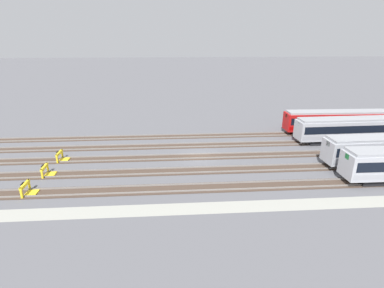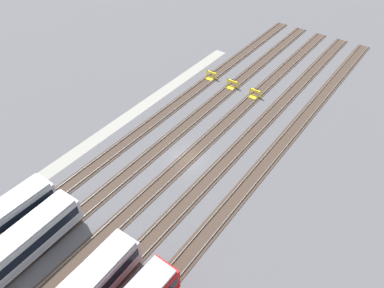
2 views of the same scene
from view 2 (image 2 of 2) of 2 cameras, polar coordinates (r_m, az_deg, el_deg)
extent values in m
plane|color=#5B5B60|center=(48.20, -0.69, -2.22)|extent=(400.00, 400.00, 0.00)
cube|color=#9E9E93|center=(54.78, -11.13, 3.13)|extent=(54.00, 2.00, 0.01)
cube|color=#47382D|center=(52.50, -8.17, 1.64)|extent=(90.00, 2.23, 0.06)
cube|color=gray|center=(52.03, -7.61, 1.44)|extent=(90.00, 0.07, 0.15)
cube|color=gray|center=(52.84, -8.76, 2.02)|extent=(90.00, 0.07, 0.15)
cube|color=#47382D|center=(50.20, -4.59, -0.19)|extent=(90.00, 2.23, 0.06)
cube|color=gray|center=(49.78, -3.97, -0.43)|extent=(90.00, 0.07, 0.15)
cube|color=gray|center=(50.50, -5.22, 0.22)|extent=(90.00, 0.07, 0.15)
cube|color=#47382D|center=(48.18, -0.69, -2.20)|extent=(90.00, 2.24, 0.06)
cube|color=gray|center=(47.80, 0.00, -2.46)|extent=(90.00, 0.07, 0.15)
cube|color=gray|center=(48.43, -1.37, -1.76)|extent=(90.00, 0.07, 0.15)
cube|color=#47382D|center=(46.46, 3.55, -4.35)|extent=(90.00, 2.23, 0.06)
cube|color=gray|center=(46.13, 4.29, -4.63)|extent=(90.00, 0.07, 0.15)
cube|color=gray|center=(46.65, 2.82, -3.89)|extent=(90.00, 0.07, 0.15)
cube|color=#47382D|center=(45.09, 8.10, -6.62)|extent=(90.00, 2.23, 0.06)
cube|color=gray|center=(44.81, 8.90, -6.92)|extent=(90.00, 0.07, 0.15)
cube|color=gray|center=(45.21, 7.32, -6.14)|extent=(90.00, 0.07, 0.15)
cube|color=#1E843D|center=(37.14, -9.65, -13.91)|extent=(0.10, 0.70, 0.56)
cube|color=black|center=(38.33, -12.75, -19.49)|extent=(3.66, 2.33, 0.70)
cube|color=#1E843D|center=(35.18, -3.75, -17.88)|extent=(0.09, 0.70, 0.56)
cube|color=#1E843D|center=(44.29, -21.35, -5.25)|extent=(0.09, 0.70, 0.56)
cube|color=black|center=(45.34, -23.89, -9.99)|extent=(3.62, 2.27, 0.70)
cube|color=#9EA0A8|center=(41.04, -27.23, -16.69)|extent=(17.70, 3.26, 0.54)
cube|color=#1E843D|center=(41.73, -18.11, -7.73)|extent=(0.10, 0.70, 0.56)
cube|color=black|center=(42.78, -20.76, -12.79)|extent=(3.65, 2.33, 0.70)
cube|color=yellow|center=(63.30, 3.72, 10.23)|extent=(0.18, 0.18, 1.15)
cube|color=yellow|center=(64.11, 2.33, 10.72)|extent=(0.18, 0.18, 1.15)
cube|color=yellow|center=(63.48, 3.04, 10.80)|extent=(0.29, 2.01, 0.30)
cube|color=yellow|center=(63.55, 2.74, 9.89)|extent=(1.13, 1.11, 0.18)
cube|color=black|center=(63.62, 3.13, 10.87)|extent=(0.13, 0.60, 0.44)
cube|color=yellow|center=(61.29, 6.96, 8.85)|extent=(0.19, 0.19, 1.15)
cube|color=yellow|center=(61.98, 5.49, 9.38)|extent=(0.19, 0.19, 1.15)
cube|color=yellow|center=(61.41, 6.25, 9.45)|extent=(0.32, 2.01, 0.30)
cube|color=yellow|center=(61.48, 5.93, 8.51)|extent=(1.14, 1.13, 0.18)
cube|color=black|center=(61.54, 6.33, 9.53)|extent=(0.15, 0.60, 0.44)
cube|color=yellow|center=(59.54, 10.39, 7.37)|extent=(0.18, 0.18, 1.15)
cube|color=yellow|center=(60.19, 8.89, 7.98)|extent=(0.18, 0.18, 1.15)
cube|color=yellow|center=(59.63, 9.68, 8.02)|extent=(0.27, 2.00, 0.30)
cube|color=yellow|center=(59.71, 9.32, 7.06)|extent=(1.11, 1.10, 0.18)
cube|color=black|center=(59.76, 9.77, 8.09)|extent=(0.13, 0.60, 0.44)
camera|label=1|loc=(67.74, -25.94, 21.86)|focal=28.00mm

